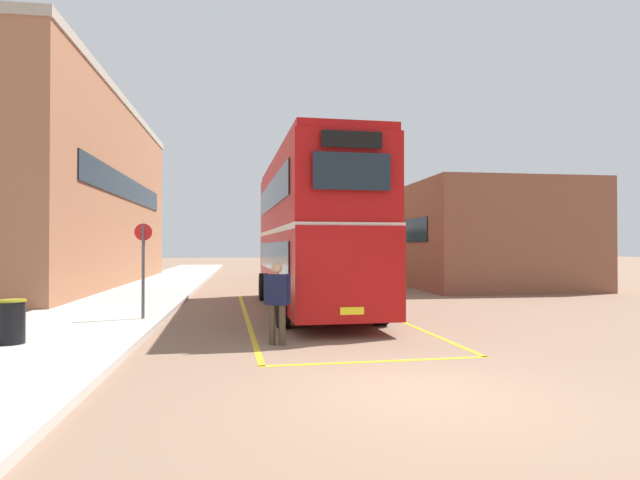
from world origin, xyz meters
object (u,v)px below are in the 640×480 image
Objects in this scene: single_deck_bus at (315,252)px; litter_bin at (12,322)px; pedestrian_boarding at (277,297)px; bus_stop_sign at (143,261)px; double_decker_bus at (311,230)px.

single_deck_bus reaches higher than litter_bin.
pedestrian_boarding is 5.08m from litter_bin.
litter_bin is 0.35× the size of bus_stop_sign.
bus_stop_sign is (-3.23, 3.33, 0.65)m from pedestrian_boarding.
single_deck_bus is 22.94m from pedestrian_boarding.
pedestrian_boarding is 4.69m from bus_stop_sign.
double_decker_bus is at bearing -98.22° from single_deck_bus.
double_decker_bus is 8.66m from litter_bin.
single_deck_bus is 5.24× the size of pedestrian_boarding.
single_deck_bus is 20.54m from bus_stop_sign.
bus_stop_sign is (1.82, 3.23, 1.06)m from litter_bin.
bus_stop_sign is at bearing 60.53° from litter_bin.
litter_bin is (-8.94, -22.50, -1.07)m from single_deck_bus.
litter_bin is at bearing -119.47° from bus_stop_sign.
single_deck_bus is at bearing 80.26° from pedestrian_boarding.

